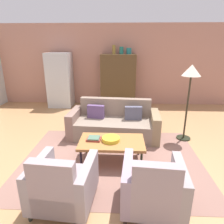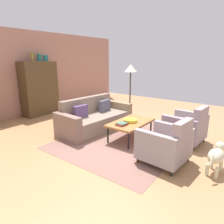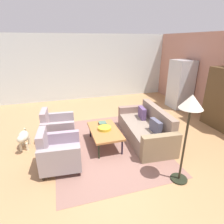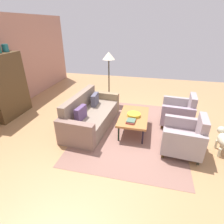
% 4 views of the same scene
% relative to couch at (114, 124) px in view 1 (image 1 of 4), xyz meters
% --- Properties ---
extents(ground_plane, '(10.29, 10.29, 0.00)m').
position_rel_couch_xyz_m(ground_plane, '(0.00, -0.99, -0.29)').
color(ground_plane, '#B08153').
extents(wall_back, '(8.57, 0.12, 2.80)m').
position_rel_couch_xyz_m(wall_back, '(0.00, 2.85, 1.11)').
color(wall_back, tan).
rests_on(wall_back, ground).
extents(area_rug, '(3.40, 2.60, 0.01)m').
position_rel_couch_xyz_m(area_rug, '(-0.01, -1.14, -0.28)').
color(area_rug, '#8B6357').
rests_on(area_rug, ground).
extents(couch, '(2.16, 1.05, 0.86)m').
position_rel_couch_xyz_m(couch, '(0.00, 0.00, 0.00)').
color(couch, gray).
rests_on(couch, ground).
extents(coffee_table, '(1.20, 0.70, 0.43)m').
position_rel_couch_xyz_m(coffee_table, '(-0.01, -1.19, 0.11)').
color(coffee_table, black).
rests_on(coffee_table, ground).
extents(armchair_left, '(0.87, 0.87, 0.88)m').
position_rel_couch_xyz_m(armchair_left, '(-0.61, -2.35, 0.06)').
color(armchair_left, '#3C2A10').
rests_on(armchair_left, ground).
extents(armchair_right, '(0.86, 0.86, 0.88)m').
position_rel_couch_xyz_m(armchair_right, '(0.59, -2.35, 0.06)').
color(armchair_right, '#352810').
rests_on(armchair_right, ground).
extents(fruit_bowl, '(0.33, 0.33, 0.07)m').
position_rel_couch_xyz_m(fruit_bowl, '(-0.02, -1.19, 0.18)').
color(fruit_bowl, gold).
rests_on(fruit_bowl, coffee_table).
extents(book_stack, '(0.28, 0.22, 0.06)m').
position_rel_couch_xyz_m(book_stack, '(-0.34, -1.16, 0.17)').
color(book_stack, brown).
rests_on(book_stack, coffee_table).
extents(cabinet, '(1.20, 0.51, 1.80)m').
position_rel_couch_xyz_m(cabinet, '(0.04, 2.51, 0.61)').
color(cabinet, '#4C371F').
rests_on(cabinet, ground).
extents(vase_tall, '(0.11, 0.11, 0.30)m').
position_rel_couch_xyz_m(vase_tall, '(-0.11, 2.50, 1.66)').
color(vase_tall, olive).
rests_on(vase_tall, cabinet).
extents(vase_round, '(0.14, 0.14, 0.24)m').
position_rel_couch_xyz_m(vase_round, '(0.14, 2.50, 1.63)').
color(vase_round, '#1D695D').
rests_on(vase_round, cabinet).
extents(vase_small, '(0.17, 0.17, 0.20)m').
position_rel_couch_xyz_m(vase_small, '(0.39, 2.50, 1.61)').
color(vase_small, '#1F696D').
rests_on(vase_small, cabinet).
extents(refrigerator, '(0.80, 0.73, 1.85)m').
position_rel_couch_xyz_m(refrigerator, '(-1.98, 2.40, 0.64)').
color(refrigerator, '#B7BABF').
rests_on(refrigerator, ground).
extents(floor_lamp, '(0.40, 0.40, 1.72)m').
position_rel_couch_xyz_m(floor_lamp, '(1.64, -0.13, 1.16)').
color(floor_lamp, black).
rests_on(floor_lamp, ground).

